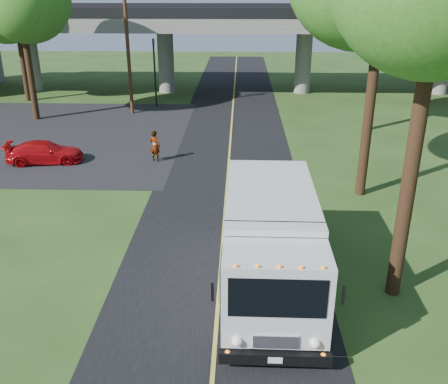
{
  "coord_description": "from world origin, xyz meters",
  "views": [
    {
      "loc": [
        0.61,
        -12.53,
        9.09
      ],
      "look_at": [
        0.01,
        5.2,
        1.6
      ],
      "focal_mm": 40.0,
      "sensor_mm": 36.0,
      "label": 1
    }
  ],
  "objects_px": {
    "tree_left_lot": "(22,2)",
    "utility_pole": "(128,50)",
    "step_van": "(270,242)",
    "tree_left_far": "(16,5)",
    "red_sedan": "(45,152)",
    "traffic_signal": "(155,66)",
    "pedestrian": "(155,146)"
  },
  "relations": [
    {
      "from": "tree_left_far",
      "to": "step_van",
      "type": "bearing_deg",
      "value": -55.58
    },
    {
      "from": "tree_left_far",
      "to": "traffic_signal",
      "type": "bearing_deg",
      "value": -9.65
    },
    {
      "from": "traffic_signal",
      "to": "tree_left_far",
      "type": "relative_size",
      "value": 0.53
    },
    {
      "from": "traffic_signal",
      "to": "tree_left_far",
      "type": "xyz_separation_m",
      "value": [
        -10.79,
        1.84,
        4.25
      ]
    },
    {
      "from": "traffic_signal",
      "to": "tree_left_lot",
      "type": "xyz_separation_m",
      "value": [
        -7.79,
        -4.16,
        4.7
      ]
    },
    {
      "from": "red_sedan",
      "to": "pedestrian",
      "type": "relative_size",
      "value": 2.33
    },
    {
      "from": "tree_left_lot",
      "to": "pedestrian",
      "type": "relative_size",
      "value": 6.07
    },
    {
      "from": "tree_left_lot",
      "to": "pedestrian",
      "type": "xyz_separation_m",
      "value": [
        9.77,
        -8.59,
        -7.04
      ]
    },
    {
      "from": "traffic_signal",
      "to": "tree_left_far",
      "type": "distance_m",
      "value": 11.75
    },
    {
      "from": "red_sedan",
      "to": "pedestrian",
      "type": "xyz_separation_m",
      "value": [
        5.95,
        0.43,
        0.28
      ]
    },
    {
      "from": "utility_pole",
      "to": "tree_left_lot",
      "type": "distance_m",
      "value": 7.43
    },
    {
      "from": "tree_left_lot",
      "to": "step_van",
      "type": "xyz_separation_m",
      "value": [
        15.38,
        -20.81,
        -6.18
      ]
    },
    {
      "from": "red_sedan",
      "to": "pedestrian",
      "type": "height_order",
      "value": "pedestrian"
    },
    {
      "from": "traffic_signal",
      "to": "pedestrian",
      "type": "distance_m",
      "value": 13.11
    },
    {
      "from": "utility_pole",
      "to": "step_van",
      "type": "height_order",
      "value": "utility_pole"
    },
    {
      "from": "tree_left_lot",
      "to": "pedestrian",
      "type": "height_order",
      "value": "tree_left_lot"
    },
    {
      "from": "tree_left_lot",
      "to": "utility_pole",
      "type": "bearing_deg",
      "value": 18.97
    },
    {
      "from": "tree_left_lot",
      "to": "red_sedan",
      "type": "bearing_deg",
      "value": -67.01
    },
    {
      "from": "traffic_signal",
      "to": "step_van",
      "type": "distance_m",
      "value": 26.14
    },
    {
      "from": "utility_pole",
      "to": "red_sedan",
      "type": "relative_size",
      "value": 2.23
    },
    {
      "from": "tree_left_far",
      "to": "step_van",
      "type": "xyz_separation_m",
      "value": [
        18.38,
        -26.81,
        -5.73
      ]
    },
    {
      "from": "tree_left_far",
      "to": "pedestrian",
      "type": "distance_m",
      "value": 20.48
    },
    {
      "from": "pedestrian",
      "to": "utility_pole",
      "type": "bearing_deg",
      "value": -46.49
    },
    {
      "from": "traffic_signal",
      "to": "tree_left_lot",
      "type": "bearing_deg",
      "value": -151.89
    },
    {
      "from": "utility_pole",
      "to": "tree_left_far",
      "type": "relative_size",
      "value": 0.91
    },
    {
      "from": "red_sedan",
      "to": "traffic_signal",
      "type": "bearing_deg",
      "value": -26.09
    },
    {
      "from": "tree_left_lot",
      "to": "red_sedan",
      "type": "height_order",
      "value": "tree_left_lot"
    },
    {
      "from": "tree_left_far",
      "to": "red_sedan",
      "type": "height_order",
      "value": "tree_left_far"
    },
    {
      "from": "tree_left_lot",
      "to": "pedestrian",
      "type": "bearing_deg",
      "value": -41.3
    },
    {
      "from": "traffic_signal",
      "to": "red_sedan",
      "type": "relative_size",
      "value": 1.29
    },
    {
      "from": "pedestrian",
      "to": "step_van",
      "type": "bearing_deg",
      "value": 140.2
    },
    {
      "from": "traffic_signal",
      "to": "utility_pole",
      "type": "relative_size",
      "value": 0.58
    }
  ]
}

